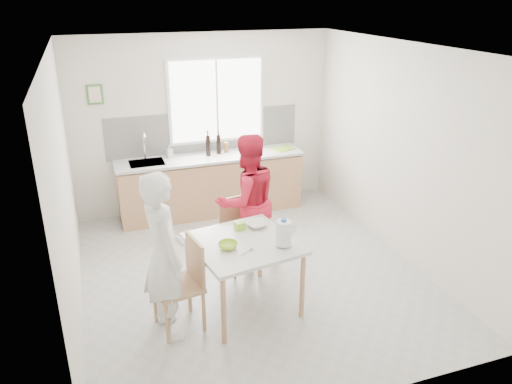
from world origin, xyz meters
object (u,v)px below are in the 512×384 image
at_px(person_red, 247,201).
at_px(bowl_white, 257,224).
at_px(chair_left, 184,280).
at_px(chair_far, 238,230).
at_px(bowl_green, 228,246).
at_px(milk_jug, 284,233).
at_px(dining_table, 243,249).
at_px(person_white, 164,256).
at_px(wine_bottle_b, 219,144).
at_px(wine_bottle_a, 208,145).

xyz_separation_m(person_red, bowl_white, (-0.08, -0.60, -0.02)).
bearing_deg(chair_left, chair_far, 128.57).
bearing_deg(bowl_green, milk_jug, -14.02).
relative_size(chair_left, chair_far, 1.08).
xyz_separation_m(dining_table, person_red, (0.34, 0.90, 0.13)).
distance_m(bowl_green, milk_jug, 0.59).
distance_m(dining_table, milk_jug, 0.49).
distance_m(person_white, bowl_green, 0.67).
bearing_deg(person_red, dining_table, 59.74).
relative_size(chair_far, wine_bottle_b, 3.00).
relative_size(person_red, milk_jug, 5.94).
distance_m(chair_far, bowl_white, 0.66).
height_order(bowl_green, wine_bottle_a, wine_bottle_a).
relative_size(person_red, wine_bottle_b, 5.67).
bearing_deg(wine_bottle_b, milk_jug, -91.77).
bearing_deg(milk_jug, wine_bottle_a, 82.02).
distance_m(person_red, bowl_white, 0.61).
bearing_deg(milk_jug, bowl_green, 156.25).
distance_m(chair_left, person_red, 1.46).
bearing_deg(wine_bottle_b, chair_far, -97.88).
bearing_deg(chair_left, dining_table, 90.00).
bearing_deg(person_white, chair_left, -90.00).
bearing_deg(dining_table, wine_bottle_b, 80.30).
xyz_separation_m(chair_left, milk_jug, (1.03, -0.11, 0.42)).
xyz_separation_m(bowl_green, milk_jug, (0.56, -0.14, 0.12)).
bearing_deg(wine_bottle_a, chair_left, -109.09).
relative_size(chair_left, bowl_white, 4.18).
height_order(bowl_green, wine_bottle_b, wine_bottle_b).
bearing_deg(person_white, dining_table, -90.00).
bearing_deg(person_red, chair_far, 5.73).
relative_size(person_red, bowl_green, 8.43).
xyz_separation_m(chair_far, bowl_green, (-0.40, -0.95, 0.34)).
xyz_separation_m(chair_far, person_white, (-1.06, -1.01, 0.37)).
distance_m(dining_table, wine_bottle_b, 2.73).
bearing_deg(wine_bottle_b, person_red, -93.85).
bearing_deg(chair_left, person_red, 125.61).
distance_m(milk_jug, wine_bottle_b, 2.90).
relative_size(chair_left, bowl_green, 4.83).
bearing_deg(dining_table, chair_left, -170.27).
xyz_separation_m(person_red, milk_jug, (0.03, -1.12, 0.10)).
xyz_separation_m(person_white, wine_bottle_b, (1.31, 2.82, 0.20)).
distance_m(chair_left, wine_bottle_b, 3.05).
bearing_deg(chair_far, bowl_white, -95.03).
bearing_deg(person_red, bowl_white, 72.34).
distance_m(person_white, bowl_white, 1.19).
xyz_separation_m(chair_left, bowl_white, (0.92, 0.41, 0.29)).
relative_size(person_white, bowl_white, 7.44).
relative_size(dining_table, chair_far, 1.33).
relative_size(person_white, person_red, 1.02).
bearing_deg(bowl_white, chair_far, 94.70).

